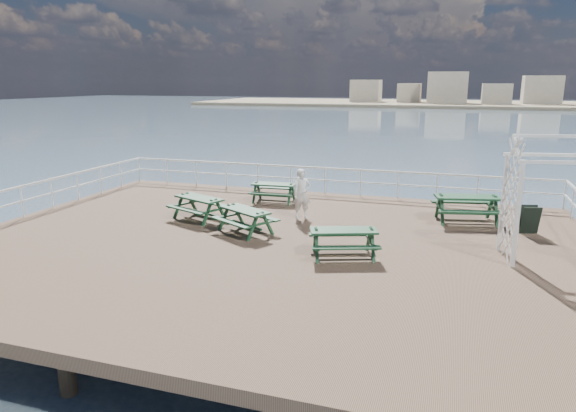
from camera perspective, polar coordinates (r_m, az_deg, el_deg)
The scene contains 11 objects.
ground at distance 14.92m, azimuth -2.34°, elevation -4.50°, with size 18.00×14.00×0.30m, color brown.
sea_backdrop at distance 147.62m, azimuth 21.40°, elevation 10.88°, with size 300.00×300.00×9.20m.
railing at distance 17.02m, azimuth 0.41°, elevation 1.38°, with size 17.77×13.76×1.10m.
picnic_table_a at distance 19.61m, azimuth -1.58°, elevation 1.96°, with size 1.73×1.43×0.81m.
picnic_table_b at distance 17.34m, azimuth -9.84°, elevation 0.31°, with size 2.18×1.99×0.86m.
picnic_table_c at distance 17.73m, azimuth 19.27°, elevation 0.31°, with size 2.35×2.05×0.99m.
picnic_table_d at distance 15.65m, azimuth -4.78°, elevation -1.06°, with size 2.16×2.04×0.83m.
picnic_table_e at distance 13.53m, azimuth 6.19°, elevation -3.43°, with size 2.11×1.90×0.84m.
trellis_arbor at distance 14.66m, azimuth 27.95°, elevation -0.01°, with size 2.81×1.84×3.24m.
sandwich_board at distance 17.14m, azimuth 25.25°, elevation -1.41°, with size 0.61×0.52×0.87m.
person at distance 17.13m, azimuth 1.54°, elevation 1.35°, with size 0.61×0.40×1.68m, color white.
Camera 1 is at (4.97, -13.27, 4.52)m, focal length 32.00 mm.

